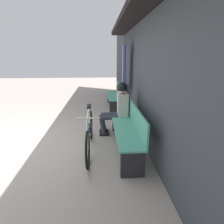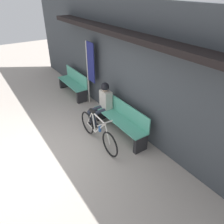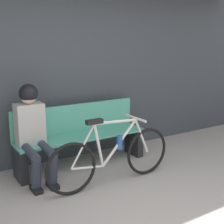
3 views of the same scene
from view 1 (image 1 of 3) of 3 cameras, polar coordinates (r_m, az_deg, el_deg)
The scene contains 7 objects.
ground_plane at distance 4.03m, azimuth -26.15°, elevation -9.71°, with size 24.00×24.00×0.00m, color #ADA399.
storefront_wall at distance 3.42m, azimuth 11.95°, elevation 16.20°, with size 12.00×0.56×3.20m.
park_bench_near at distance 3.38m, azimuth 5.16°, elevation -5.48°, with size 1.83×0.42×0.84m.
bicycle at distance 3.32m, azimuth -7.39°, elevation -6.96°, with size 1.69×0.40×0.84m.
person_seated at distance 3.93m, azimuth 1.96°, elevation 2.26°, with size 0.34×0.65×1.20m.
park_bench_far at distance 6.12m, azimuth 1.01°, elevation 5.03°, with size 1.58×0.42×0.84m.
banner_pole at distance 5.00m, azimuth 3.85°, elevation 12.46°, with size 0.45×0.05×2.02m.
Camera 1 is at (3.30, 1.53, 1.73)m, focal length 28.00 mm.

